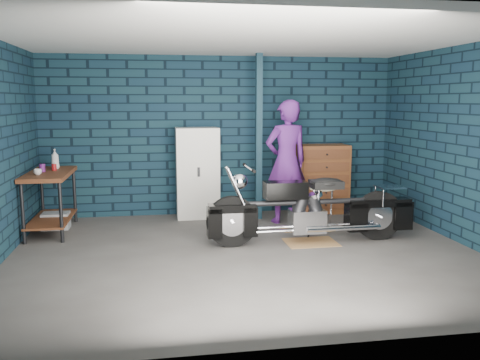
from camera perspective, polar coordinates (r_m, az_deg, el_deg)
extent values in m
plane|color=#4D4A47|center=(6.57, 0.76, -8.36)|extent=(6.00, 6.00, 0.00)
cube|color=#0F2434|center=(8.77, -2.14, 4.98)|extent=(6.00, 0.02, 2.70)
cube|color=#0F2434|center=(7.45, 24.18, 3.50)|extent=(0.02, 5.00, 2.70)
cube|color=silver|center=(6.32, 0.81, 15.71)|extent=(6.00, 5.00, 0.02)
cube|color=#112A37|center=(8.32, 2.13, 4.76)|extent=(0.10, 0.10, 2.70)
cube|color=brown|center=(8.07, -20.48, -2.35)|extent=(0.60, 1.40, 0.91)
cube|color=olive|center=(7.17, 7.97, -6.94)|extent=(0.71, 0.54, 0.01)
imported|color=#571F76|center=(8.14, 5.23, 2.05)|extent=(0.80, 0.60, 1.97)
cube|color=gray|center=(8.32, -19.97, -4.32)|extent=(0.40, 0.29, 0.25)
cube|color=silver|center=(8.52, -4.80, 0.80)|extent=(0.70, 0.50, 1.51)
cube|color=brown|center=(8.98, 9.15, 0.12)|extent=(0.89, 0.50, 1.19)
imported|color=beige|center=(7.73, -21.77, 0.86)|extent=(0.14, 0.14, 0.09)
cylinder|color=#5F1B6D|center=(8.03, -21.32, 1.27)|extent=(0.11, 0.11, 0.12)
cylinder|color=maroon|center=(8.14, -20.15, 1.36)|extent=(0.09, 0.09, 0.10)
imported|color=gray|center=(8.32, -20.06, 2.25)|extent=(0.12, 0.12, 0.31)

